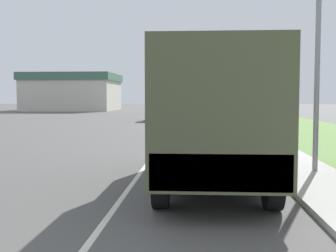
{
  "coord_description": "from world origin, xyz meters",
  "views": [
    {
      "loc": [
        1.52,
        -0.42,
        2.1
      ],
      "look_at": [
        0.77,
        11.13,
        1.31
      ],
      "focal_mm": 45.0,
      "sensor_mm": 36.0,
      "label": 1
    }
  ],
  "objects_px": {
    "military_truck": "(212,114)",
    "car_second_ahead": "(158,112)",
    "lamp_post": "(310,16)",
    "car_nearest_ahead": "(201,123)"
  },
  "relations": [
    {
      "from": "military_truck",
      "to": "car_nearest_ahead",
      "type": "height_order",
      "value": "military_truck"
    },
    {
      "from": "military_truck",
      "to": "car_second_ahead",
      "type": "height_order",
      "value": "military_truck"
    },
    {
      "from": "lamp_post",
      "to": "military_truck",
      "type": "bearing_deg",
      "value": -149.06
    },
    {
      "from": "lamp_post",
      "to": "car_nearest_ahead",
      "type": "bearing_deg",
      "value": 104.65
    },
    {
      "from": "military_truck",
      "to": "car_nearest_ahead",
      "type": "relative_size",
      "value": 1.52
    },
    {
      "from": "military_truck",
      "to": "lamp_post",
      "type": "height_order",
      "value": "lamp_post"
    },
    {
      "from": "car_second_ahead",
      "to": "lamp_post",
      "type": "xyz_separation_m",
      "value": [
        6.36,
        -25.8,
        3.49
      ]
    },
    {
      "from": "military_truck",
      "to": "car_second_ahead",
      "type": "distance_m",
      "value": 27.64
    },
    {
      "from": "car_second_ahead",
      "to": "military_truck",
      "type": "bearing_deg",
      "value": -82.22
    },
    {
      "from": "car_second_ahead",
      "to": "lamp_post",
      "type": "relative_size",
      "value": 0.65
    }
  ]
}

